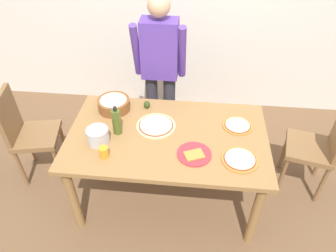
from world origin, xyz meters
TOP-DOWN VIEW (x-y plane):
  - ground at (0.00, 0.00)m, footprint 8.00×8.00m
  - wall_back at (0.00, 1.60)m, footprint 5.60×0.10m
  - dining_table at (0.00, 0.00)m, footprint 1.60×0.96m
  - person_cook at (-0.15, 0.76)m, footprint 0.49×0.25m
  - chair_wooden_left at (-1.32, 0.17)m, footprint 0.47×0.47m
  - chair_wooden_right at (1.32, 0.25)m, footprint 0.48×0.48m
  - pizza_raw_on_board at (-0.10, 0.09)m, footprint 0.32×0.32m
  - pizza_cooked_on_tray at (0.56, -0.23)m, footprint 0.27×0.27m
  - pizza_second_cooked at (0.57, 0.16)m, footprint 0.24×0.24m
  - plate_with_slice at (0.22, -0.21)m, footprint 0.26×0.26m
  - popcorn_bowl at (-0.50, 0.29)m, footprint 0.28×0.28m
  - olive_oil_bottle at (-0.40, -0.01)m, footprint 0.07×0.07m
  - steel_pot at (-0.52, -0.14)m, footprint 0.17×0.17m
  - cup_orange at (-0.44, -0.28)m, footprint 0.07×0.07m
  - avocado at (-0.22, 0.34)m, footprint 0.06×0.06m

SIDE VIEW (x-z plane):
  - ground at x=0.00m, z-range 0.00..0.00m
  - chair_wooden_left at x=-1.32m, z-range 0.07..1.02m
  - chair_wooden_right at x=1.32m, z-range 0.07..1.02m
  - dining_table at x=0.00m, z-range 0.29..1.05m
  - plate_with_slice at x=0.22m, z-range 0.76..0.78m
  - pizza_second_cooked at x=0.57m, z-range 0.76..0.78m
  - pizza_raw_on_board at x=-0.10m, z-range 0.76..0.78m
  - pizza_cooked_on_tray at x=0.56m, z-range 0.76..0.78m
  - avocado at x=-0.22m, z-range 0.76..0.83m
  - cup_orange at x=-0.44m, z-range 0.76..0.84m
  - popcorn_bowl at x=-0.50m, z-range 0.76..0.88m
  - steel_pot at x=-0.52m, z-range 0.76..0.89m
  - olive_oil_bottle at x=-0.40m, z-range 0.75..1.00m
  - person_cook at x=-0.15m, z-range 0.13..1.75m
  - wall_back at x=0.00m, z-range 0.00..2.60m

